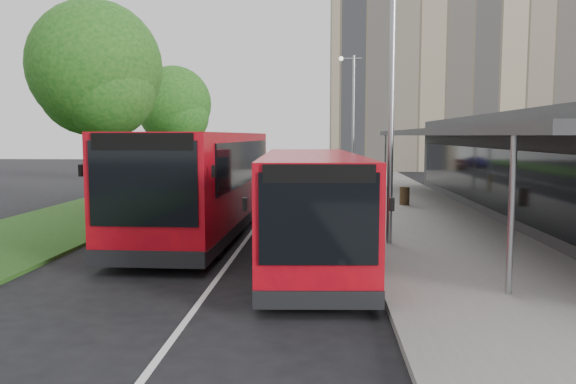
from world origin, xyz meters
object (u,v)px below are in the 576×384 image
litter_bin (405,196)px  lamp_post_near (389,79)px  tree_far (174,109)px  lamp_post_far (352,111)px  bollard (380,182)px  car_far (292,162)px  bus_main (310,206)px  car_near (322,163)px  bus_second (203,182)px  tree_mid (96,76)px

litter_bin → lamp_post_near: bearing=-101.3°
lamp_post_near → tree_far: bearing=120.3°
lamp_post_far → bollard: size_ratio=8.62×
bollard → litter_bin: bearing=-86.3°
litter_bin → car_far: (-6.80, 32.91, -0.03)m
bus_main → bollard: (3.47, 16.99, -0.78)m
tree_far → car_near: tree_far is taller
bollard → car_near: bearing=98.6°
bollard → tree_far: bearing=163.6°
litter_bin → car_near: car_near is taller
bus_main → litter_bin: (3.89, 10.51, -0.85)m
bus_second → car_far: bearing=90.0°
bus_main → bollard: 17.36m
litter_bin → bollard: size_ratio=0.84×
bus_second → car_far: (0.61, 39.84, -1.16)m
tree_mid → bus_second: tree_mid is taller
lamp_post_near → lamp_post_far: size_ratio=1.00×
tree_mid → car_far: (6.11, 34.75, -5.08)m
lamp_post_near → bollard: bearing=85.0°
lamp_post_far → bus_second: 19.14m
bollard → car_far: bollard is taller
bus_second → litter_bin: 10.21m
bus_second → bollard: (6.99, 13.41, -1.05)m
car_near → lamp_post_far: bearing=-108.2°
lamp_post_near → bus_main: 4.26m
tree_far → lamp_post_far: size_ratio=0.94×
lamp_post_near → car_far: 42.31m
bus_second → car_far: bus_second is taller
lamp_post_near → litter_bin: bearing=78.7°
litter_bin → car_near: bearing=97.5°
bus_main → bus_second: 5.03m
litter_bin → lamp_post_far: bearing=99.1°
lamp_post_far → litter_bin: bearing=-80.9°
bus_main → bollard: bearing=75.3°
lamp_post_near → bus_second: size_ratio=0.69×
tree_mid → bus_main: bearing=-43.9°
lamp_post_far → litter_bin: (1.78, -11.11, -4.18)m
lamp_post_near → car_near: 37.41m
bus_main → car_near: 38.75m
tree_far → lamp_post_far: lamp_post_far is taller
bollard → lamp_post_near: bearing=-95.0°
car_near → litter_bin: bearing=-107.2°
car_near → tree_mid: bearing=-131.6°
tree_mid → lamp_post_near: size_ratio=1.08×
bollard → car_near: (-3.29, 21.75, -0.06)m
bus_second → car_near: bearing=84.9°
tree_far → litter_bin: tree_far is taller
lamp_post_far → car_far: bearing=103.0°
tree_mid → tree_far: 12.02m
litter_bin → car_far: bearing=101.7°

